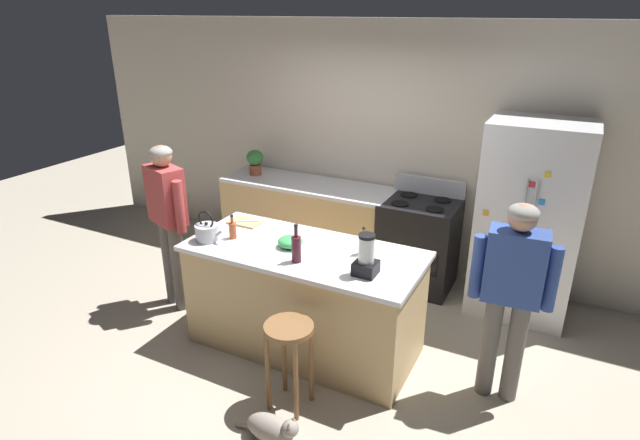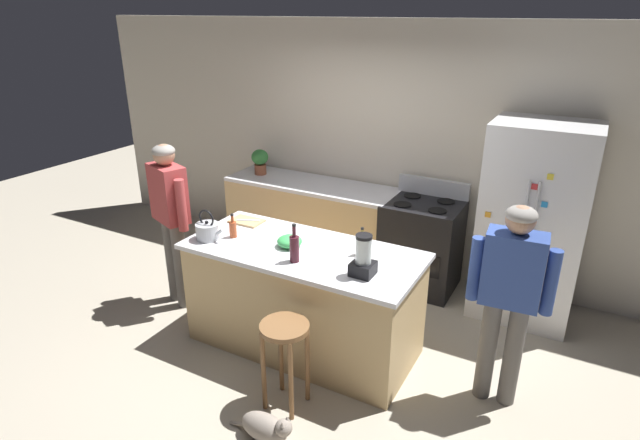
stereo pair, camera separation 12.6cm
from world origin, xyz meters
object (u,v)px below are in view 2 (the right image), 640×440
Objects in this scene: mixing_bowl at (290,241)px; tea_kettle at (208,231)px; bottle_cooking_sauce at (233,229)px; refrigerator at (532,224)px; bottle_wine at (294,248)px; bottle_vinegar at (362,245)px; bar_stool at (285,344)px; blender_appliance at (363,258)px; person_by_island_left at (170,210)px; stove_range at (421,244)px; cat at (266,427)px; kitchen_island at (303,298)px; person_by_sink_right at (510,289)px; potted_plant at (260,160)px; cutting_board at (247,221)px; chef_knife at (248,220)px.

tea_kettle reaches higher than mixing_bowl.
tea_kettle is (-0.17, -0.14, 0.00)m from bottle_cooking_sauce.
refrigerator reaches higher than bottle_wine.
tea_kettle is (-1.29, -0.36, -0.01)m from bottle_vinegar.
blender_appliance is at bearing 56.34° from bar_stool.
refrigerator is 3.40m from person_by_island_left.
stove_range is 2.07m from bottle_cooking_sauce.
tea_kettle reaches higher than cat.
mixing_bowl reaches higher than kitchen_island.
person_by_sink_right is 2.46m from tea_kettle.
person_by_island_left reaches higher than cat.
potted_plant reaches higher than bottle_vinegar.
kitchen_island is 0.85m from bottle_cooking_sauce.
bottle_vinegar is at bearing 115.97° from blender_appliance.
mixing_bowl is 0.76× the size of tea_kettle.
refrigerator is 2.95m from tea_kettle.
kitchen_island is at bearing -18.30° from cutting_board.
potted_plant is at bearing 94.75° from chef_knife.
person_by_island_left is at bearing 170.66° from chef_knife.
refrigerator reaches higher than chef_knife.
bottle_wine is (0.06, -0.22, 0.59)m from kitchen_island.
bottle_vinegar is 1.33m from tea_kettle.
mixing_bowl is 0.95× the size of chef_knife.
cutting_board is at bearing 163.14° from blender_appliance.
bottle_wine is 1.51× the size of mixing_bowl.
mixing_bowl is at bearing -174.95° from kitchen_island.
cat is 2.40× the size of bottle_cooking_sauce.
blender_appliance reaches higher than kitchen_island.
bottle_vinegar is at bearing 76.07° from bar_stool.
bottle_vinegar is (-1.11, -1.36, 0.09)m from refrigerator.
bar_stool is (0.26, -0.70, 0.07)m from kitchen_island.
chef_knife is at bearing 136.12° from bar_stool.
blender_appliance is 1.47× the size of chef_knife.
person_by_sink_right is at bearing -88.29° from refrigerator.
bottle_cooking_sauce is (-2.23, -1.58, 0.08)m from refrigerator.
mixing_bowl is at bearing 16.60° from tea_kettle.
tea_kettle reaches higher than bottle_vinegar.
kitchen_island is 0.75m from bar_stool.
bottle_cooking_sauce is at bearing -174.96° from person_by_sink_right.
cat is at bearing -96.56° from bottle_vinegar.
cutting_board is (-0.75, 0.25, 0.48)m from kitchen_island.
bottle_cooking_sauce reaches higher than stove_range.
blender_appliance is at bearing -16.86° from cutting_board.
bottle_vinegar reaches higher than bottle_cooking_sauce.
stove_range is 1.87m from chef_knife.
chef_knife is (-1.20, 0.11, -0.06)m from bottle_vinegar.
blender_appliance reaches higher than chef_knife.
person_by_island_left reaches higher than person_by_sink_right.
person_by_sink_right is 7.33× the size of bottle_cooking_sauce.
kitchen_island is 9.02× the size of chef_knife.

